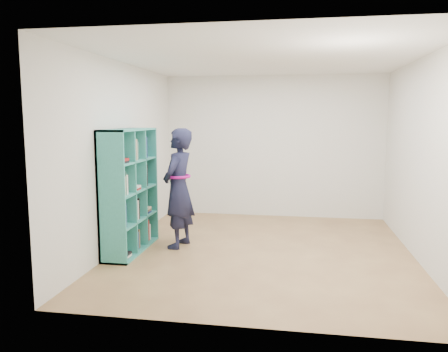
# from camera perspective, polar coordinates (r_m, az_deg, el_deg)

# --- Properties ---
(floor) EXTENTS (4.50, 4.50, 0.00)m
(floor) POSITION_cam_1_polar(r_m,az_deg,el_deg) (6.15, 5.08, -9.74)
(floor) COLOR brown
(floor) RESTS_ON ground
(ceiling) EXTENTS (4.50, 4.50, 0.00)m
(ceiling) POSITION_cam_1_polar(r_m,az_deg,el_deg) (5.92, 5.38, 15.04)
(ceiling) COLOR white
(ceiling) RESTS_ON wall_back
(wall_left) EXTENTS (0.02, 4.50, 2.60)m
(wall_left) POSITION_cam_1_polar(r_m,az_deg,el_deg) (6.37, -13.04, 2.63)
(wall_left) COLOR silver
(wall_left) RESTS_ON floor
(wall_right) EXTENTS (0.02, 4.50, 2.60)m
(wall_right) POSITION_cam_1_polar(r_m,az_deg,el_deg) (6.08, 24.38, 1.93)
(wall_right) COLOR silver
(wall_right) RESTS_ON floor
(wall_back) EXTENTS (4.00, 0.02, 2.60)m
(wall_back) POSITION_cam_1_polar(r_m,az_deg,el_deg) (8.13, 6.45, 3.81)
(wall_back) COLOR silver
(wall_back) RESTS_ON floor
(wall_front) EXTENTS (4.00, 0.02, 2.60)m
(wall_front) POSITION_cam_1_polar(r_m,az_deg,el_deg) (3.67, 2.53, -0.68)
(wall_front) COLOR silver
(wall_front) RESTS_ON floor
(bookshelf) EXTENTS (0.37, 1.26, 1.69)m
(bookshelf) POSITION_cam_1_polar(r_m,az_deg,el_deg) (6.12, -12.44, -2.04)
(bookshelf) COLOR teal
(bookshelf) RESTS_ON floor
(person) EXTENTS (0.50, 0.67, 1.69)m
(person) POSITION_cam_1_polar(r_m,az_deg,el_deg) (6.19, -5.96, -1.59)
(person) COLOR black
(person) RESTS_ON floor
(smartphone) EXTENTS (0.03, 0.12, 0.15)m
(smartphone) POSITION_cam_1_polar(r_m,az_deg,el_deg) (6.30, -6.96, -0.42)
(smartphone) COLOR silver
(smartphone) RESTS_ON person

